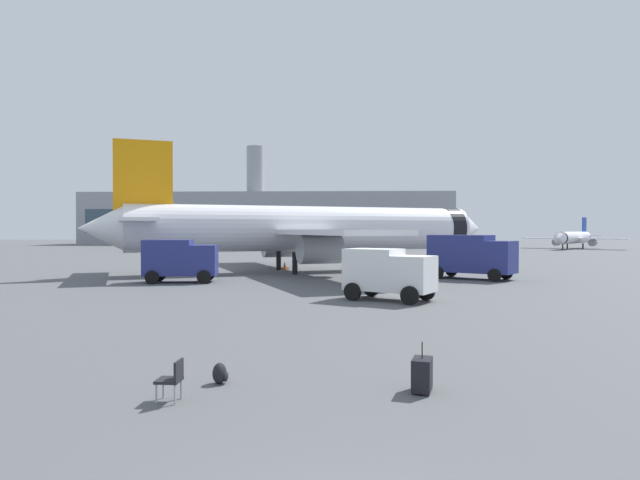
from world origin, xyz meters
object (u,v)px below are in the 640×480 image
at_px(service_truck, 180,259).
at_px(safety_cone_mid, 168,270).
at_px(cargo_van, 388,272).
at_px(safety_cone_far, 189,270).
at_px(safety_cone_near, 285,265).
at_px(airplane_at_gate, 306,229).
at_px(rolling_suitcase, 422,374).
at_px(fuel_truck, 471,255).
at_px(traveller_backpack, 220,374).
at_px(gate_chair, 172,378).
at_px(airplane_taxiing, 574,238).

relative_size(service_truck, safety_cone_mid, 7.17).
xyz_separation_m(cargo_van, safety_cone_far, (-14.64, 15.94, -1.10)).
xyz_separation_m(cargo_van, safety_cone_near, (-7.51, 21.72, -1.09)).
xyz_separation_m(airplane_at_gate, rolling_suitcase, (4.79, -34.88, -3.27)).
bearing_deg(safety_cone_far, fuel_truck, -8.98).
bearing_deg(traveller_backpack, service_truck, 108.59).
distance_m(airplane_at_gate, gate_chair, 35.89).
bearing_deg(cargo_van, fuel_truck, 60.68).
relative_size(safety_cone_mid, gate_chair, 0.81).
bearing_deg(safety_cone_near, safety_cone_mid, -149.26).
xyz_separation_m(service_truck, traveller_backpack, (8.19, -24.34, -1.37)).
distance_m(cargo_van, safety_cone_mid, 23.26).
distance_m(airplane_taxiing, cargo_van, 89.03).
height_order(fuel_truck, safety_cone_near, fuel_truck).
bearing_deg(safety_cone_mid, traveller_backpack, -70.29).
xyz_separation_m(fuel_truck, traveller_backpack, (-12.17, -27.78, -1.54)).
xyz_separation_m(safety_cone_mid, traveller_backpack, (11.34, -31.65, -0.11)).
relative_size(airplane_at_gate, service_truck, 6.83).
relative_size(airplane_taxiing, safety_cone_far, 25.22).
distance_m(fuel_truck, traveller_backpack, 30.37).
distance_m(rolling_suitcase, gate_chair, 5.31).
relative_size(fuel_truck, safety_cone_far, 8.76).
distance_m(airplane_taxiing, safety_cone_far, 84.37).
relative_size(airplane_taxiing, safety_cone_near, 25.11).
height_order(cargo_van, gate_chair, cargo_van).
bearing_deg(gate_chair, safety_cone_far, 105.15).
bearing_deg(rolling_suitcase, airplane_at_gate, 97.82).
bearing_deg(gate_chair, airplane_at_gate, 89.29).
xyz_separation_m(fuel_truck, safety_cone_far, (-21.67, 3.42, -1.42)).
relative_size(cargo_van, safety_cone_mid, 6.88).
xyz_separation_m(airplane_taxiing, service_truck, (-55.17, -69.50, -0.54)).
xyz_separation_m(service_truck, safety_cone_mid, (-3.15, 7.31, -1.26)).
bearing_deg(airplane_at_gate, gate_chair, -90.71).
distance_m(fuel_truck, rolling_suitcase, 29.30).
distance_m(fuel_truck, cargo_van, 14.36).
height_order(airplane_taxiing, fuel_truck, airplane_taxiing).
height_order(safety_cone_mid, rolling_suitcase, rolling_suitcase).
bearing_deg(service_truck, safety_cone_near, 65.28).
distance_m(safety_cone_mid, gate_chair, 34.68).
bearing_deg(airplane_taxiing, airplane_at_gate, -128.47).
height_order(airplane_taxiing, safety_cone_near, airplane_taxiing).
xyz_separation_m(safety_cone_near, gate_chair, (1.68, -38.33, 0.14)).
xyz_separation_m(safety_cone_mid, gate_chair, (10.65, -33.00, 0.15)).
distance_m(service_truck, safety_cone_near, 13.97).
height_order(safety_cone_mid, traveller_backpack, safety_cone_mid).
bearing_deg(safety_cone_near, airplane_taxiing, 49.04).
xyz_separation_m(service_truck, fuel_truck, (20.36, 3.44, 0.16)).
bearing_deg(safety_cone_near, airplane_at_gate, -50.56).
bearing_deg(safety_cone_near, gate_chair, -87.49).
xyz_separation_m(safety_cone_mid, rolling_suitcase, (15.88, -32.13, 0.05)).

